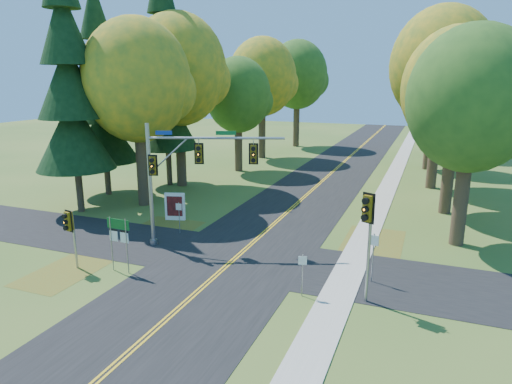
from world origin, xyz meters
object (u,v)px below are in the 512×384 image
(traffic_mast, at_px, (183,169))
(route_sign_cluster, at_px, (119,234))
(east_signal_pole, at_px, (368,221))
(info_kiosk, at_px, (175,207))

(traffic_mast, relative_size, route_sign_cluster, 2.60)
(east_signal_pole, bearing_deg, route_sign_cluster, -151.03)
(east_signal_pole, xyz_separation_m, route_sign_cluster, (-12.19, -1.10, -1.80))
(east_signal_pole, bearing_deg, info_kiosk, 175.73)
(traffic_mast, relative_size, info_kiosk, 3.87)
(traffic_mast, height_order, route_sign_cluster, traffic_mast)
(traffic_mast, bearing_deg, info_kiosk, 108.29)
(info_kiosk, bearing_deg, traffic_mast, -68.23)
(traffic_mast, height_order, info_kiosk, traffic_mast)
(info_kiosk, bearing_deg, route_sign_cluster, -93.39)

